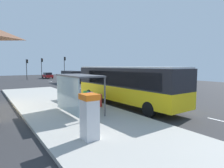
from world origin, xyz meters
TOP-DOWN VIEW (x-y plane):
  - ground_plane at (0.00, 14.00)m, footprint 56.00×92.00m
  - sidewalk_platform at (-6.40, 2.00)m, footprint 6.20×30.00m
  - lane_stripe_seg_1 at (0.25, -1.00)m, footprint 0.16×2.20m
  - lane_stripe_seg_2 at (0.25, 4.00)m, footprint 0.16×2.20m
  - lane_stripe_seg_3 at (0.25, 9.00)m, footprint 0.16×2.20m
  - lane_stripe_seg_4 at (0.25, 14.00)m, footprint 0.16×2.20m
  - lane_stripe_seg_5 at (0.25, 19.00)m, footprint 0.16×2.20m
  - lane_stripe_seg_6 at (0.25, 24.00)m, footprint 0.16×2.20m
  - lane_stripe_seg_7 at (0.25, 29.00)m, footprint 0.16×2.20m
  - bus at (-1.71, 1.11)m, footprint 2.93×11.09m
  - white_van at (2.20, 22.52)m, footprint 2.06×5.21m
  - sedan_near at (2.30, 38.73)m, footprint 1.85×4.41m
  - ticket_machine at (-7.76, -4.25)m, footprint 0.66×0.76m
  - recycling_bin_red at (-4.20, 1.17)m, footprint 0.52×0.52m
  - recycling_bin_yellow at (-4.20, 1.87)m, footprint 0.52×0.52m
  - recycling_bin_blue at (-4.20, 2.57)m, footprint 0.52×0.52m
  - recycling_bin_green at (-4.20, 3.27)m, footprint 0.52×0.52m
  - traffic_light_near_side at (5.49, 34.75)m, footprint 0.49×0.28m
  - traffic_light_far_side at (-3.10, 35.55)m, footprint 0.49×0.28m
  - traffic_light_median at (0.40, 36.35)m, footprint 0.49×0.28m
  - bus_shelter at (-6.41, 0.48)m, footprint 1.80×4.00m

SIDE VIEW (x-z plane):
  - ground_plane at x=0.00m, z-range -0.04..0.00m
  - lane_stripe_seg_1 at x=0.25m, z-range 0.00..0.01m
  - lane_stripe_seg_2 at x=0.25m, z-range 0.00..0.01m
  - lane_stripe_seg_3 at x=0.25m, z-range 0.00..0.01m
  - lane_stripe_seg_4 at x=0.25m, z-range 0.00..0.01m
  - lane_stripe_seg_5 at x=0.25m, z-range 0.00..0.01m
  - lane_stripe_seg_6 at x=0.25m, z-range 0.00..0.01m
  - lane_stripe_seg_7 at x=0.25m, z-range 0.00..0.01m
  - sidewalk_platform at x=-6.40m, z-range 0.00..0.18m
  - recycling_bin_red at x=-4.20m, z-range 0.18..1.13m
  - recycling_bin_yellow at x=-4.20m, z-range 0.18..1.13m
  - recycling_bin_blue at x=-4.20m, z-range 0.18..1.13m
  - recycling_bin_green at x=-4.20m, z-range 0.18..1.13m
  - sedan_near at x=2.30m, z-range 0.03..1.55m
  - ticket_machine at x=-7.76m, z-range 0.20..2.14m
  - white_van at x=2.20m, z-range 0.19..2.49m
  - bus at x=-1.71m, z-range 0.24..3.45m
  - bus_shelter at x=-6.41m, z-range 0.85..3.35m
  - traffic_light_far_side at x=-3.10m, z-range 0.80..5.54m
  - traffic_light_median at x=0.40m, z-range 0.83..5.92m
  - traffic_light_near_side at x=5.49m, z-range 0.87..6.35m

